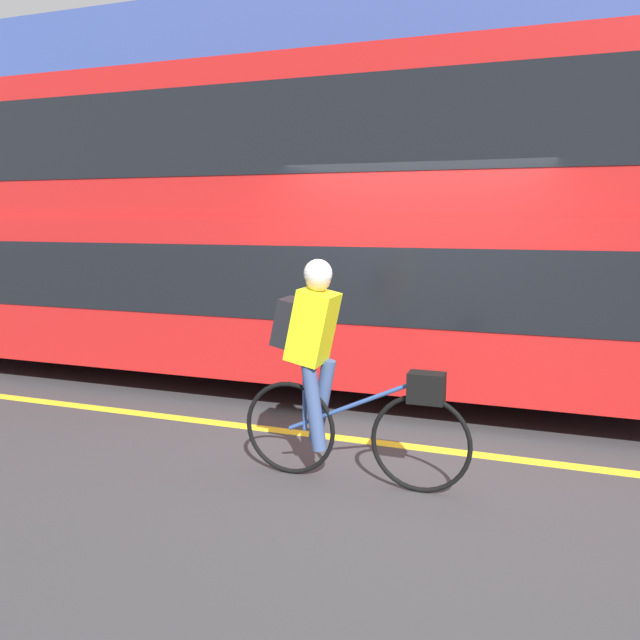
% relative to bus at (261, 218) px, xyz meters
% --- Properties ---
extents(ground_plane, '(80.00, 80.00, 0.00)m').
position_rel_bus_xyz_m(ground_plane, '(2.09, -1.69, -1.99)').
color(ground_plane, '#38383A').
extents(road_center_line, '(50.00, 0.14, 0.01)m').
position_rel_bus_xyz_m(road_center_line, '(2.09, -1.81, -1.98)').
color(road_center_line, yellow).
rests_on(road_center_line, ground_plane).
extents(sidewalk_curb, '(60.00, 1.90, 0.15)m').
position_rel_bus_xyz_m(sidewalk_curb, '(2.09, 2.99, -1.91)').
color(sidewalk_curb, gray).
rests_on(sidewalk_curb, ground_plane).
extents(building_facade, '(60.00, 0.30, 6.15)m').
position_rel_bus_xyz_m(building_facade, '(2.09, 4.09, 1.09)').
color(building_facade, '#33478C').
rests_on(building_facade, ground_plane).
extents(bus, '(10.11, 2.60, 3.58)m').
position_rel_bus_xyz_m(bus, '(0.00, 0.00, 0.00)').
color(bus, black).
rests_on(bus, ground_plane).
extents(cyclist_on_bike, '(1.77, 0.32, 1.70)m').
position_rel_bus_xyz_m(cyclist_on_bike, '(1.80, -2.70, -1.08)').
color(cyclist_on_bike, black).
rests_on(cyclist_on_bike, ground_plane).
extents(street_sign_post, '(0.36, 0.09, 2.48)m').
position_rel_bus_xyz_m(street_sign_post, '(4.42, 2.89, -0.45)').
color(street_sign_post, '#59595B').
rests_on(street_sign_post, sidewalk_curb).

